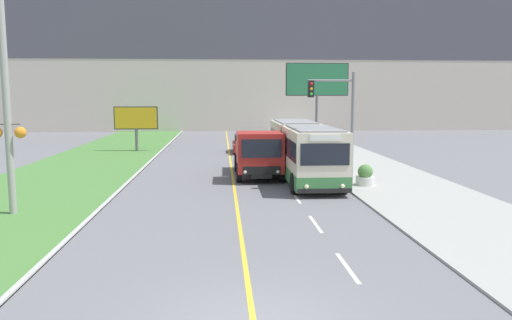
% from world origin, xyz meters
% --- Properties ---
extents(lane_marking_centre, '(2.88, 140.00, 0.01)m').
position_xyz_m(lane_marking_centre, '(0.41, 2.89, 0.00)').
color(lane_marking_centre, gold).
rests_on(lane_marking_centre, ground_plane).
extents(apartment_block_background, '(80.00, 8.04, 25.97)m').
position_xyz_m(apartment_block_background, '(0.00, 58.34, 12.99)').
color(apartment_block_background, beige).
rests_on(apartment_block_background, ground_plane).
extents(city_bus, '(2.66, 12.08, 3.03)m').
position_xyz_m(city_bus, '(3.96, 18.03, 1.54)').
color(city_bus, beige).
rests_on(city_bus, ground_plane).
extents(dump_truck, '(2.53, 6.45, 2.64)m').
position_xyz_m(dump_truck, '(1.43, 17.69, 1.34)').
color(dump_truck, black).
rests_on(dump_truck, ground_plane).
extents(car_distant, '(1.80, 4.30, 1.45)m').
position_xyz_m(car_distant, '(1.22, 30.68, 0.69)').
color(car_distant, maroon).
rests_on(car_distant, ground_plane).
extents(utility_pole_near, '(1.80, 0.44, 11.94)m').
position_xyz_m(utility_pole_near, '(-8.77, 10.12, 5.59)').
color(utility_pole_near, '#9E9E99').
rests_on(utility_pole_near, ground_plane).
extents(traffic_light_mast, '(2.28, 0.32, 5.72)m').
position_xyz_m(traffic_light_mast, '(5.06, 14.19, 3.65)').
color(traffic_light_mast, slate).
rests_on(traffic_light_mast, ground_plane).
extents(billboard_large, '(5.86, 0.24, 7.58)m').
position_xyz_m(billboard_large, '(8.30, 36.73, 5.82)').
color(billboard_large, '#59595B').
rests_on(billboard_large, ground_plane).
extents(billboard_small, '(3.55, 0.24, 3.70)m').
position_xyz_m(billboard_small, '(-7.60, 31.98, 2.63)').
color(billboard_small, '#59595B').
rests_on(billboard_small, ground_plane).
extents(planter_round_near, '(0.94, 0.94, 1.07)m').
position_xyz_m(planter_round_near, '(6.65, 14.95, 0.55)').
color(planter_round_near, silver).
rests_on(planter_round_near, sidewalk_right).
extents(planter_round_second, '(0.96, 0.96, 1.11)m').
position_xyz_m(planter_round_second, '(6.51, 19.27, 0.56)').
color(planter_round_second, silver).
rests_on(planter_round_second, sidewalk_right).
extents(planter_round_third, '(0.93, 0.93, 1.10)m').
position_xyz_m(planter_round_third, '(6.63, 23.58, 0.56)').
color(planter_round_third, silver).
rests_on(planter_round_third, sidewalk_right).
extents(planter_round_far, '(1.00, 1.00, 1.15)m').
position_xyz_m(planter_round_far, '(6.72, 27.90, 0.58)').
color(planter_round_far, silver).
rests_on(planter_round_far, sidewalk_right).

